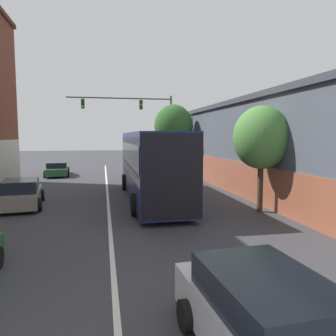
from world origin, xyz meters
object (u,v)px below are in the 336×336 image
at_px(hatchback_foreground, 274,331).
at_px(street_tree_far, 174,126).
at_px(parked_car_left_near, 21,194).
at_px(traffic_signal_gantry, 142,117).
at_px(parked_car_left_far, 57,169).
at_px(bus, 151,162).
at_px(street_tree_near, 262,138).

distance_m(hatchback_foreground, street_tree_far, 23.37).
distance_m(parked_car_left_near, traffic_signal_gantry, 14.57).
xyz_separation_m(parked_car_left_near, street_tree_far, (9.78, 10.02, 3.63)).
bearing_deg(parked_car_left_near, traffic_signal_gantry, -38.86).
bearing_deg(traffic_signal_gantry, parked_car_left_far, 170.71).
distance_m(hatchback_foreground, parked_car_left_near, 14.29).
xyz_separation_m(bus, street_tree_near, (4.44, -3.90, 1.33)).
bearing_deg(street_tree_far, street_tree_near, -84.95).
bearing_deg(street_tree_near, parked_car_left_near, 163.48).
relative_size(bus, street_tree_near, 2.37).
height_order(hatchback_foreground, parked_car_left_far, hatchback_foreground).
bearing_deg(parked_car_left_far, parked_car_left_near, 174.75).
relative_size(hatchback_foreground, traffic_signal_gantry, 0.52).
distance_m(bus, parked_car_left_far, 14.05).
bearing_deg(traffic_signal_gantry, parked_car_left_near, -121.80).
distance_m(parked_car_left_far, street_tree_far, 10.89).
distance_m(parked_car_left_far, street_tree_near, 19.80).
height_order(hatchback_foreground, parked_car_left_near, hatchback_foreground).
bearing_deg(parked_car_left_far, street_tree_far, -112.29).
height_order(parked_car_left_far, traffic_signal_gantry, traffic_signal_gantry).
height_order(bus, parked_car_left_far, bus).
relative_size(bus, parked_car_left_near, 2.64).
bearing_deg(traffic_signal_gantry, bus, -94.12).
relative_size(bus, street_tree_far, 1.88).
bearing_deg(parked_car_left_near, street_tree_far, -51.37).
bearing_deg(traffic_signal_gantry, hatchback_foreground, -92.30).
relative_size(parked_car_left_far, street_tree_near, 0.99).
bearing_deg(bus, traffic_signal_gantry, -3.85).
height_order(hatchback_foreground, street_tree_far, street_tree_far).
bearing_deg(hatchback_foreground, street_tree_far, -12.01).
distance_m(bus, traffic_signal_gantry, 11.58).
xyz_separation_m(bus, parked_car_left_far, (-6.54, 12.35, -1.46)).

